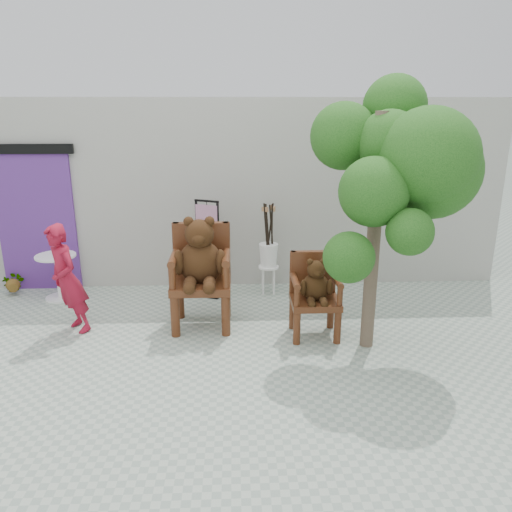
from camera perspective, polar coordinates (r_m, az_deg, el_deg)
The scene contains 11 objects.
ground_plane at distance 6.02m, azimuth -3.51°, elevation -11.90°, with size 60.00×60.00×0.00m, color #9DA997.
back_wall at distance 8.48m, azimuth -3.38°, elevation 7.48°, with size 9.00×1.00×3.00m, color #A9A79E.
doorway at distance 8.62m, azimuth -23.79°, elevation 3.93°, with size 1.40×0.11×2.33m.
chair_big at distance 6.63m, azimuth -6.35°, elevation -0.84°, with size 0.79×0.81×1.53m.
chair_small at distance 6.45m, azimuth 6.75°, elevation -3.69°, with size 0.62×0.57×1.08m.
person at distance 6.87m, azimuth -20.77°, elevation -2.53°, with size 0.54×0.35×1.48m, color maroon.
cafe_table at distance 8.23m, azimuth -21.75°, elevation -1.66°, with size 0.60×0.60×0.70m.
display_stand at distance 7.81m, azimuth -5.48°, elevation -0.34°, with size 0.55×0.50×1.51m.
stool_bucket at distance 7.80m, azimuth 1.45°, elevation 0.16°, with size 0.32×0.32×1.45m.
tree at distance 5.88m, azimuth 16.75°, elevation 10.14°, with size 1.86×1.72×3.25m.
potted_plant at distance 8.83m, azimuth -25.96°, elevation -2.74°, with size 0.33×0.28×0.36m, color #143F11.
Camera 1 is at (0.13, -5.26, 2.92)m, focal length 35.00 mm.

